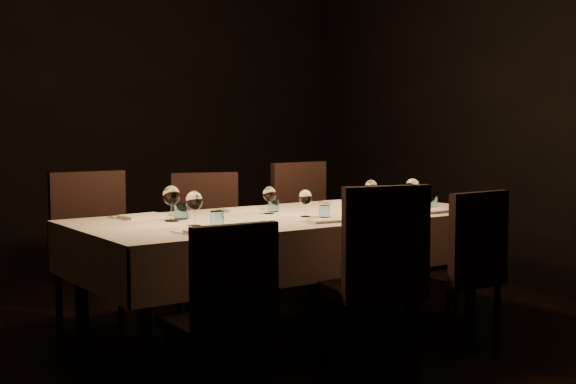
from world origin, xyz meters
TOP-DOWN VIEW (x-y plane):
  - room at (0.00, 0.00)m, footprint 5.01×6.01m
  - dining_table at (0.00, 0.00)m, footprint 2.52×1.12m
  - chair_near_left at (-0.91, -0.82)m, footprint 0.43×0.43m
  - place_setting_near_left at (-0.68, -0.22)m, footprint 0.36×0.41m
  - chair_near_center at (-0.00, -0.79)m, footprint 0.57×0.57m
  - place_setting_near_center at (0.04, -0.22)m, footprint 0.30×0.39m
  - chair_near_right at (0.71, -0.74)m, footprint 0.46×0.46m
  - place_setting_near_right at (0.90, -0.22)m, footprint 0.34×0.41m
  - chair_far_left at (-0.88, 0.82)m, footprint 0.50×0.50m
  - place_setting_far_left at (-0.70, 0.22)m, footprint 0.37×0.42m
  - chair_far_center at (-0.08, 0.83)m, footprint 0.58×0.58m
  - place_setting_far_center at (-0.05, 0.22)m, footprint 0.30×0.39m
  - chair_far_right at (0.77, 0.83)m, footprint 0.51×0.51m
  - place_setting_far_right at (0.75, 0.22)m, footprint 0.32×0.40m

SIDE VIEW (x-z plane):
  - chair_near_left at x=-0.91m, z-range 0.05..0.93m
  - chair_near_right at x=0.71m, z-range 0.05..0.98m
  - chair_far_center at x=-0.08m, z-range 0.05..1.01m
  - chair_near_center at x=0.00m, z-range 0.05..1.05m
  - chair_far_left at x=-0.88m, z-range 0.05..1.05m
  - chair_far_right at x=0.77m, z-range 0.05..1.06m
  - dining_table at x=0.00m, z-range 0.31..1.07m
  - place_setting_near_center at x=0.04m, z-range 0.74..0.90m
  - place_setting_far_center at x=-0.05m, z-range 0.74..0.91m
  - place_setting_far_right at x=0.75m, z-range 0.74..0.92m
  - place_setting_near_left at x=-0.68m, z-range 0.74..0.93m
  - place_setting_near_right at x=0.90m, z-range 0.74..0.93m
  - place_setting_far_left at x=-0.70m, z-range 0.74..0.94m
  - room at x=0.00m, z-range -0.01..3.01m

